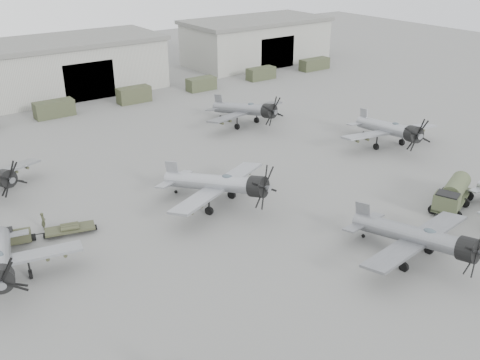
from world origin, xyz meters
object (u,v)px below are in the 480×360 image
object	(u,v)px
aircraft_mid_0	(1,260)
aircraft_far_1	(248,110)
fuel_tanker	(453,193)
aircraft_near_1	(421,238)
ground_crew	(43,221)
aircraft_mid_1	(222,184)
aircraft_mid_3	(392,130)
tug_trailer	(38,234)

from	to	relation	value
aircraft_mid_0	aircraft_far_1	world-z (taller)	aircraft_far_1
aircraft_mid_0	fuel_tanker	xyz separation A→B (m)	(38.18, -11.90, -0.63)
aircraft_near_1	aircraft_far_1	bearing A→B (deg)	68.93
fuel_tanker	ground_crew	xyz separation A→B (m)	(-33.27, 18.52, -0.66)
ground_crew	aircraft_mid_0	bearing A→B (deg)	154.61
aircraft_mid_1	fuel_tanker	world-z (taller)	aircraft_mid_1
aircraft_mid_3	fuel_tanker	size ratio (longest dim) A/B	1.82
aircraft_mid_3	tug_trailer	distance (m)	42.01
ground_crew	fuel_tanker	bearing A→B (deg)	-107.90
aircraft_mid_1	aircraft_mid_3	distance (m)	25.63
aircraft_mid_1	aircraft_far_1	xyz separation A→B (m)	(16.20, 17.77, -0.07)
fuel_tanker	ground_crew	bearing A→B (deg)	130.03
aircraft_mid_1	aircraft_near_1	bearing A→B (deg)	-90.00
aircraft_far_1	ground_crew	bearing A→B (deg)	-168.85
aircraft_mid_0	aircraft_far_1	distance (m)	41.03
aircraft_near_1	aircraft_far_1	world-z (taller)	aircraft_far_1
aircraft_near_1	fuel_tanker	size ratio (longest dim) A/B	1.76
aircraft_mid_1	aircraft_mid_3	bearing A→B (deg)	-20.86
aircraft_mid_0	ground_crew	bearing A→B (deg)	65.26
aircraft_mid_0	ground_crew	world-z (taller)	aircraft_mid_0
aircraft_mid_1	aircraft_far_1	distance (m)	24.04
aircraft_mid_3	tug_trailer	world-z (taller)	aircraft_mid_3
aircraft_mid_0	aircraft_far_1	bearing A→B (deg)	39.17
aircraft_far_1	tug_trailer	world-z (taller)	aircraft_far_1
aircraft_mid_1	tug_trailer	bearing A→B (deg)	142.67
aircraft_near_1	fuel_tanker	world-z (taller)	aircraft_near_1
aircraft_mid_0	aircraft_mid_1	world-z (taller)	aircraft_mid_1
aircraft_mid_1	ground_crew	world-z (taller)	aircraft_mid_1
tug_trailer	aircraft_mid_3	bearing A→B (deg)	10.59
fuel_tanker	aircraft_near_1	bearing A→B (deg)	-178.92
aircraft_far_1	aircraft_near_1	bearing A→B (deg)	-114.21
aircraft_far_1	fuel_tanker	size ratio (longest dim) A/B	1.82
aircraft_mid_3	ground_crew	distance (m)	41.24
aircraft_mid_1	aircraft_far_1	world-z (taller)	aircraft_mid_1
aircraft_near_1	aircraft_mid_1	distance (m)	18.73
aircraft_far_1	aircraft_mid_3	bearing A→B (deg)	-70.70
aircraft_near_1	aircraft_mid_3	bearing A→B (deg)	38.06
aircraft_near_1	aircraft_mid_0	bearing A→B (deg)	142.77
aircraft_far_1	ground_crew	xyz separation A→B (m)	(-31.54, -12.21, -1.49)
aircraft_mid_0	fuel_tanker	size ratio (longest dim) A/B	1.66
aircraft_mid_1	ground_crew	distance (m)	16.39
aircraft_mid_0	aircraft_mid_1	xyz separation A→B (m)	(20.26, 1.06, 0.27)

